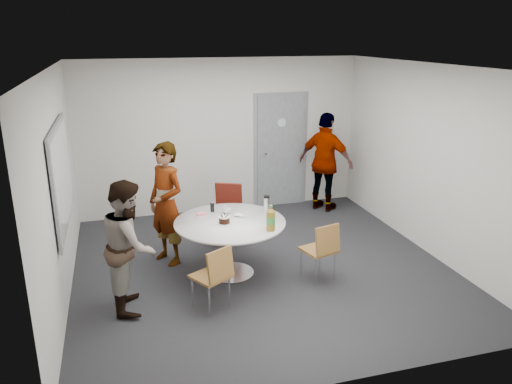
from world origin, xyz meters
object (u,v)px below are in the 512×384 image
object	(u,v)px
table	(233,229)
person_main	(166,204)
chair_near_left	(215,273)
whiteboard	(62,176)
door	(281,151)
person_right	(326,162)
person_left	(129,245)
chair_far	(227,207)
chair_near_right	(322,247)

from	to	relation	value
table	person_main	bearing A→B (deg)	140.56
chair_near_left	table	bearing A→B (deg)	34.07
whiteboard	chair_near_left	xyz separation A→B (m)	(1.62, -1.12, -0.97)
door	person_right	distance (m)	0.87
person_left	person_right	xyz separation A→B (m)	(3.52, 2.51, 0.11)
chair_far	chair_near_right	bearing A→B (deg)	142.77
chair_near_left	person_main	distance (m)	1.56
chair_near_right	chair_far	bearing A→B (deg)	103.04
person_main	person_left	xyz separation A→B (m)	(-0.54, -1.10, -0.08)
door	person_right	xyz separation A→B (m)	(0.67, -0.53, -0.14)
chair_far	person_right	xyz separation A→B (m)	(2.01, 0.92, 0.33)
door	person_left	world-z (taller)	door
door	whiteboard	xyz separation A→B (m)	(-3.56, -2.28, 0.42)
chair_near_right	table	bearing A→B (deg)	139.28
person_main	person_right	distance (m)	3.29
chair_far	person_right	size ratio (longest dim) A/B	0.51
table	person_right	world-z (taller)	person_right
whiteboard	person_main	distance (m)	1.43
chair_near_right	person_main	distance (m)	2.20
chair_far	person_right	world-z (taller)	person_right
chair_near_left	person_right	bearing A→B (deg)	18.20
table	person_right	xyz separation A→B (m)	(2.20, 2.05, 0.23)
chair_near_right	person_main	bearing A→B (deg)	132.88
chair_near_left	person_right	world-z (taller)	person_right
chair_near_left	person_left	xyz separation A→B (m)	(-0.91, 0.37, 0.30)
person_main	person_right	size ratio (longest dim) A/B	0.97
table	chair_near_right	world-z (taller)	table
person_main	door	bearing A→B (deg)	98.45
door	whiteboard	bearing A→B (deg)	-147.34
person_right	table	bearing A→B (deg)	93.87
table	chair_near_right	xyz separation A→B (m)	(1.06, -0.51, -0.17)
chair_near_right	door	bearing A→B (deg)	66.20
chair_near_left	chair_far	bearing A→B (deg)	43.43
table	person_right	bearing A→B (deg)	42.93
whiteboard	person_right	distance (m)	4.61
whiteboard	door	bearing A→B (deg)	32.66
chair_near_left	chair_near_right	world-z (taller)	chair_near_right
door	chair_far	distance (m)	2.04
person_left	person_right	distance (m)	4.32
whiteboard	chair_near_left	size ratio (longest dim) A/B	2.40
chair_near_right	chair_near_left	bearing A→B (deg)	177.18
door	chair_near_left	distance (m)	3.96
whiteboard	chair_near_left	world-z (taller)	whiteboard
door	chair_near_right	bearing A→B (deg)	-98.68
door	person_main	xyz separation A→B (m)	(-2.31, -1.94, -0.17)
chair_near_left	person_right	size ratio (longest dim) A/B	0.45
door	chair_near_right	size ratio (longest dim) A/B	2.65
person_left	table	bearing A→B (deg)	-67.43
person_left	person_right	world-z (taller)	person_right
door	person_left	size ratio (longest dim) A/B	1.37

